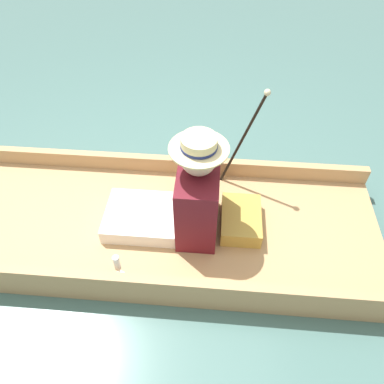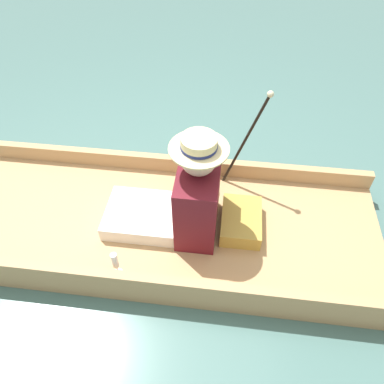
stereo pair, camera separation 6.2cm
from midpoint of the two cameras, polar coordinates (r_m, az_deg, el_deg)
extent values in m
plane|color=#476B66|center=(2.73, -4.87, -6.31)|extent=(16.00, 16.00, 0.00)
cube|color=tan|center=(2.68, -4.95, -5.46)|extent=(1.11, 2.98, 0.13)
cube|color=tan|center=(2.29, -7.09, -13.85)|extent=(0.06, 2.98, 0.13)
cube|color=tan|center=(2.93, -3.66, 4.25)|extent=(0.06, 2.98, 0.13)
cube|color=#B7933D|center=(2.58, 6.77, -4.20)|extent=(0.38, 0.27, 0.12)
cube|color=white|center=(2.60, -8.21, -3.82)|extent=(0.41, 0.50, 0.11)
cube|color=#5B141E|center=(2.40, 0.18, -1.34)|extent=(0.45, 0.26, 0.52)
cube|color=beige|center=(2.38, -3.00, -0.52)|extent=(0.04, 0.01, 0.29)
cube|color=white|center=(2.28, -3.37, -2.38)|extent=(0.02, 0.01, 0.31)
cube|color=white|center=(2.44, -2.65, 2.05)|extent=(0.02, 0.01, 0.31)
sphere|color=beige|center=(2.14, 0.20, 5.24)|extent=(0.22, 0.22, 0.22)
cylinder|color=beige|center=(2.09, 0.20, 6.67)|extent=(0.34, 0.34, 0.01)
cylinder|color=beige|center=(2.06, 0.21, 7.52)|extent=(0.20, 0.20, 0.07)
cylinder|color=navy|center=(2.08, 0.20, 7.03)|extent=(0.21, 0.21, 0.02)
ellipsoid|color=tan|center=(2.79, -0.12, 3.01)|extent=(0.15, 0.13, 0.23)
sphere|color=tan|center=(2.68, -0.12, 5.56)|extent=(0.13, 0.13, 0.13)
sphere|color=tan|center=(2.69, -1.31, 5.46)|extent=(0.05, 0.05, 0.05)
sphere|color=tan|center=(2.61, -0.21, 5.70)|extent=(0.05, 0.05, 0.05)
sphere|color=tan|center=(2.68, -0.04, 6.99)|extent=(0.05, 0.05, 0.05)
cylinder|color=tan|center=(2.70, -0.26, 2.41)|extent=(0.09, 0.06, 0.10)
cylinder|color=tan|center=(2.82, 0.03, 4.74)|extent=(0.09, 0.06, 0.10)
sphere|color=tan|center=(2.82, -0.83, 1.24)|extent=(0.06, 0.06, 0.06)
sphere|color=tan|center=(2.88, -0.67, 2.40)|extent=(0.06, 0.06, 0.06)
cylinder|color=silver|center=(2.42, -11.62, -12.37)|extent=(0.07, 0.07, 0.01)
cylinder|color=silver|center=(2.39, -11.78, -11.81)|extent=(0.01, 0.01, 0.08)
cylinder|color=silver|center=(2.30, -12.16, -10.51)|extent=(0.04, 0.04, 0.12)
cylinder|color=black|center=(2.65, 6.89, 7.75)|extent=(0.02, 0.26, 0.79)
sphere|color=beige|center=(2.43, 10.69, 14.67)|extent=(0.04, 0.04, 0.04)
camera|label=1|loc=(0.03, -90.76, -0.81)|focal=35.00mm
camera|label=2|loc=(0.03, 89.24, 0.81)|focal=35.00mm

